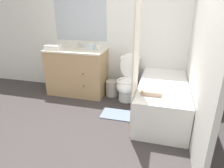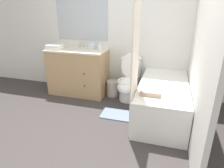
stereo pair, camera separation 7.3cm
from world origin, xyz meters
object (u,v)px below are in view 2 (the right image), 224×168
(soap_dispenser, at_px, (100,47))
(hand_towel_folded, at_px, (55,47))
(bathtub, at_px, (162,100))
(bath_mat, at_px, (119,115))
(vanity_cabinet, at_px, (79,71))
(wastebasket, at_px, (113,88))
(tissue_box, at_px, (92,47))
(sink_faucet, at_px, (82,45))
(bath_towel_folded, at_px, (151,92))
(toilet, at_px, (128,82))

(soap_dispenser, height_order, hand_towel_folded, soap_dispenser)
(bathtub, bearing_deg, bath_mat, -163.36)
(vanity_cabinet, distance_m, hand_towel_folded, 0.63)
(wastebasket, distance_m, tissue_box, 0.88)
(vanity_cabinet, relative_size, sink_faucet, 7.84)
(hand_towel_folded, relative_size, bath_mat, 0.49)
(bath_towel_folded, bearing_deg, tissue_box, 141.08)
(bath_mat, bearing_deg, soap_dispenser, 128.58)
(vanity_cabinet, relative_size, bath_towel_folded, 4.09)
(vanity_cabinet, distance_m, bathtub, 1.72)
(toilet, distance_m, bath_towel_folded, 1.00)
(sink_faucet, distance_m, tissue_box, 0.30)
(tissue_box, relative_size, bath_towel_folded, 0.55)
(vanity_cabinet, height_order, soap_dispenser, soap_dispenser)
(sink_faucet, relative_size, bathtub, 0.09)
(sink_faucet, bearing_deg, toilet, -14.53)
(bathtub, distance_m, bath_mat, 0.73)
(vanity_cabinet, bearing_deg, tissue_box, 15.98)
(bathtub, height_order, wastebasket, bathtub)
(toilet, bearing_deg, soap_dispenser, 173.01)
(soap_dispenser, bearing_deg, toilet, -6.99)
(vanity_cabinet, distance_m, bath_towel_folded, 1.74)
(sink_faucet, relative_size, soap_dispenser, 1.01)
(wastebasket, xyz_separation_m, hand_towel_folded, (-1.07, -0.20, 0.78))
(vanity_cabinet, height_order, bath_mat, vanity_cabinet)
(vanity_cabinet, relative_size, wastebasket, 3.80)
(vanity_cabinet, distance_m, toilet, 1.01)
(toilet, bearing_deg, bath_mat, -91.43)
(tissue_box, bearing_deg, vanity_cabinet, -164.02)
(bath_towel_folded, bearing_deg, vanity_cabinet, 148.84)
(vanity_cabinet, xyz_separation_m, sink_faucet, (-0.00, 0.21, 0.47))
(tissue_box, height_order, soap_dispenser, soap_dispenser)
(wastebasket, relative_size, bath_towel_folded, 1.08)
(toilet, bearing_deg, bathtub, -33.76)
(bathtub, distance_m, hand_towel_folded, 2.15)
(sink_faucet, distance_m, soap_dispenser, 0.48)
(vanity_cabinet, height_order, sink_faucet, sink_faucet)
(sink_faucet, relative_size, hand_towel_folded, 0.52)
(toilet, bearing_deg, vanity_cabinet, 177.01)
(wastebasket, bearing_deg, toilet, -17.19)
(tissue_box, xyz_separation_m, soap_dispenser, (0.17, -0.06, 0.02))
(hand_towel_folded, xyz_separation_m, bath_mat, (1.37, -0.52, -0.92))
(soap_dispenser, bearing_deg, wastebasket, 6.76)
(sink_faucet, distance_m, bathtub, 1.89)
(sink_faucet, relative_size, wastebasket, 0.48)
(soap_dispenser, height_order, bath_mat, soap_dispenser)
(wastebasket, height_order, bath_towel_folded, bath_towel_folded)
(hand_towel_folded, distance_m, bath_towel_folded, 2.04)
(soap_dispenser, height_order, bath_towel_folded, soap_dispenser)
(sink_faucet, xyz_separation_m, toilet, (1.01, -0.26, -0.57))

